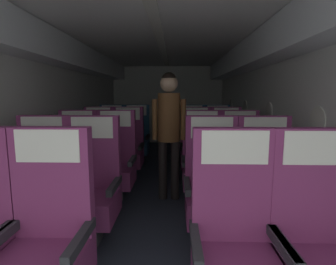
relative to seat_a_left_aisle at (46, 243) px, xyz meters
The scene contains 22 objects.
ground 2.36m from the seat_a_left_aisle, 76.12° to the left, with size 3.32×7.90×0.02m, color #2D3342.
fuselage_shell 2.78m from the seat_a_left_aisle, 77.45° to the left, with size 3.20×7.55×2.20m.
seat_a_left_aisle is the anchor object (origin of this frame).
seat_a_right_aisle 1.59m from the seat_a_left_aisle, ahead, with size 0.52×0.51×1.16m.
seat_a_right_window 1.12m from the seat_a_left_aisle, ahead, with size 0.52×0.51×1.16m.
seat_b_left_window 1.04m from the seat_a_left_aisle, 118.65° to the left, with size 0.52×0.51×1.16m.
seat_b_left_aisle 0.89m from the seat_a_left_aisle, 90.70° to the left, with size 0.52×0.51×1.16m.
seat_b_right_aisle 1.85m from the seat_a_left_aisle, 29.66° to the left, with size 0.52×0.51×1.16m.
seat_b_right_window 1.44m from the seat_a_left_aisle, 39.59° to the left, with size 0.52×0.51×1.16m.
seat_c_left_window 1.87m from the seat_a_left_aisle, 105.22° to the left, with size 0.52×0.51×1.16m.
seat_c_left_aisle 1.81m from the seat_a_left_aisle, 89.92° to the left, with size 0.52×0.51×1.16m.
seat_c_right_aisle 2.42m from the seat_a_left_aisle, 48.77° to the left, with size 0.52×0.51×1.16m.
seat_c_right_window 2.13m from the seat_a_left_aisle, 58.50° to the left, with size 0.52×0.51×1.16m.
seat_d_left_window 2.78m from the seat_a_left_aisle, 100.13° to the left, with size 0.52×0.51×1.16m.
seat_d_left_aisle 2.73m from the seat_a_left_aisle, 90.01° to the left, with size 0.52×0.51×1.16m.
seat_d_right_aisle 3.17m from the seat_a_left_aisle, 59.76° to the left, with size 0.52×0.51×1.16m.
seat_d_right_window 2.94m from the seat_a_left_aisle, 68.02° to the left, with size 0.52×0.51×1.16m.
seat_e_left_window 3.69m from the seat_a_left_aisle, 97.62° to the left, with size 0.52×0.51×1.16m.
seat_e_left_aisle 3.66m from the seat_a_left_aisle, 89.91° to the left, with size 0.52×0.51×1.16m.
seat_e_right_aisle 3.97m from the seat_a_left_aisle, 66.29° to the left, with size 0.52×0.51×1.16m.
seat_e_right_window 3.82m from the seat_a_left_aisle, 73.14° to the left, with size 0.52×0.51×1.16m.
flight_attendant 2.08m from the seat_a_left_aisle, 69.89° to the left, with size 0.43×0.28×1.64m.
Camera 1 is at (0.21, 0.07, 1.36)m, focal length 28.08 mm.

